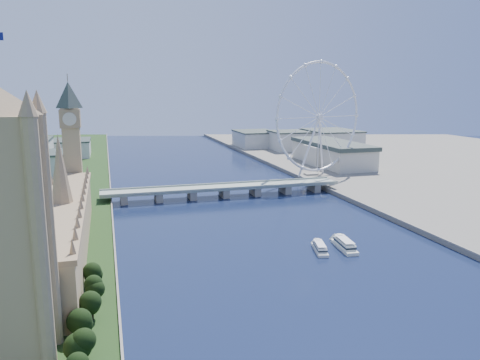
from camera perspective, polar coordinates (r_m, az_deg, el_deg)
name	(u,v)px	position (r m, az deg, el deg)	size (l,w,h in m)	color
tree_row	(84,359)	(174.91, -18.49, -19.98)	(8.85, 152.85, 20.05)	black
victoria_tower	(6,221)	(172.19, -26.60, -4.49)	(28.16, 28.16, 112.00)	tan
parliament_range	(64,227)	(290.58, -20.63, -5.43)	(24.00, 200.00, 70.00)	tan
big_ben	(71,129)	(388.66, -19.92, 5.82)	(20.02, 20.02, 110.00)	tan
westminster_bridge	(224,189)	(430.71, -1.97, -1.16)	(220.00, 22.00, 9.50)	gray
london_eye	(319,118)	(514.93, 9.62, 7.52)	(113.60, 39.12, 124.30)	silver
county_hall	(331,166)	(613.38, 11.05, 1.65)	(54.00, 144.00, 35.00)	beige
city_skyline	(207,145)	(688.10, -4.09, 4.25)	(505.00, 280.00, 32.00)	beige
tour_boat_near	(320,251)	(292.30, 9.69, -8.57)	(6.70, 26.40, 5.80)	silver
tour_boat_far	(344,249)	(299.78, 12.60, -8.18)	(7.90, 30.87, 6.83)	silver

